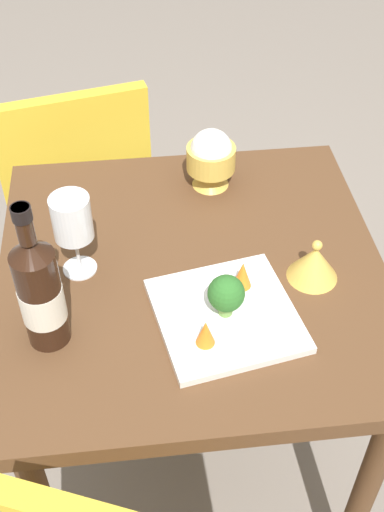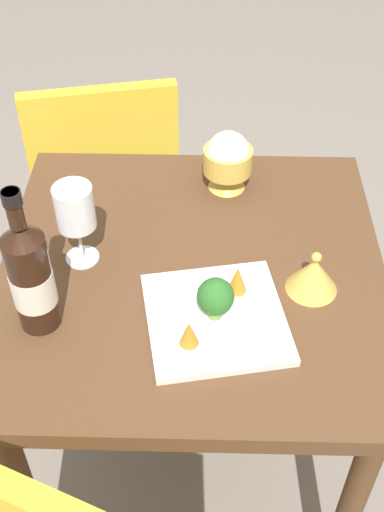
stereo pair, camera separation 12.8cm
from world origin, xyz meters
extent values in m
plane|color=gray|center=(0.00, 0.00, 0.00)|extent=(8.00, 8.00, 0.00)
cube|color=brown|center=(0.00, 0.00, 0.73)|extent=(0.77, 0.77, 0.04)
cylinder|color=brown|center=(-0.33, -0.33, 0.35)|extent=(0.05, 0.05, 0.71)
cylinder|color=brown|center=(-0.33, 0.33, 0.35)|extent=(0.05, 0.05, 0.71)
cylinder|color=brown|center=(0.33, 0.33, 0.35)|extent=(0.05, 0.05, 0.71)
cube|color=gold|center=(-0.70, -0.29, 0.44)|extent=(0.47, 0.47, 0.02)
cube|color=gold|center=(-0.52, -0.25, 0.65)|extent=(0.12, 0.40, 0.40)
cylinder|color=black|center=(-0.83, -0.49, 0.21)|extent=(0.03, 0.03, 0.43)
cylinder|color=black|center=(-0.90, -0.16, 0.21)|extent=(0.03, 0.03, 0.43)
cylinder|color=black|center=(-0.49, -0.42, 0.21)|extent=(0.03, 0.03, 0.43)
cylinder|color=black|center=(-0.56, -0.08, 0.21)|extent=(0.03, 0.03, 0.43)
cylinder|color=black|center=(0.15, -0.27, 0.85)|extent=(0.08, 0.07, 0.20)
cone|color=black|center=(0.15, -0.27, 0.97)|extent=(0.08, 0.07, 0.03)
cylinder|color=black|center=(0.15, -0.27, 1.02)|extent=(0.03, 0.03, 0.07)
cylinder|color=black|center=(0.15, -0.27, 1.04)|extent=(0.03, 0.03, 0.02)
cylinder|color=silver|center=(0.15, -0.27, 0.84)|extent=(0.08, 0.08, 0.07)
cylinder|color=white|center=(-0.02, -0.22, 0.75)|extent=(0.07, 0.07, 0.00)
cylinder|color=white|center=(-0.02, -0.22, 0.80)|extent=(0.01, 0.01, 0.08)
cylinder|color=white|center=(-0.02, -0.22, 0.88)|extent=(0.08, 0.08, 0.09)
cone|color=gold|center=(-0.26, 0.07, 0.77)|extent=(0.08, 0.08, 0.04)
cylinder|color=gold|center=(-0.26, 0.07, 0.82)|extent=(0.11, 0.11, 0.05)
sphere|color=white|center=(-0.26, 0.07, 0.84)|extent=(0.09, 0.09, 0.09)
cone|color=gold|center=(0.05, 0.23, 0.79)|extent=(0.10, 0.10, 0.07)
sphere|color=gold|center=(0.05, 0.23, 0.83)|extent=(0.02, 0.02, 0.02)
cube|color=white|center=(0.14, 0.05, 0.76)|extent=(0.29, 0.29, 0.02)
cylinder|color=#729E4C|center=(0.14, 0.05, 0.78)|extent=(0.03, 0.03, 0.03)
sphere|color=#2D6B28|center=(0.14, 0.05, 0.82)|extent=(0.07, 0.07, 0.07)
cone|color=orange|center=(0.08, 0.09, 0.79)|extent=(0.04, 0.04, 0.06)
cone|color=orange|center=(0.21, 0.00, 0.79)|extent=(0.03, 0.03, 0.05)
camera|label=1|loc=(0.92, -0.10, 1.67)|focal=45.66mm
camera|label=2|loc=(0.92, 0.02, 1.67)|focal=45.66mm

